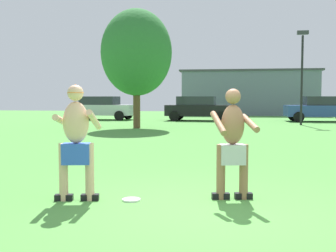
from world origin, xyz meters
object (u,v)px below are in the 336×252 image
car_black_mid_lot (199,108)px  car_blue_far_end (321,108)px  frisbee (131,200)px  car_silver_near_post (102,108)px  tree_right_field (136,53)px  player_in_gray (233,142)px  lamp_post (302,67)px  player_with_cap (76,137)px

car_black_mid_lot → car_blue_far_end: 7.71m
frisbee → car_black_mid_lot: 21.40m
car_silver_near_post → tree_right_field: tree_right_field is taller
player_in_gray → lamp_post: bearing=78.3°
player_in_gray → player_with_cap: bearing=-169.1°
player_in_gray → tree_right_field: tree_right_field is taller
tree_right_field → frisbee: bearing=-77.0°
car_blue_far_end → tree_right_field: bearing=-144.0°
frisbee → tree_right_field: (-3.26, 14.16, 3.67)m
player_in_gray → car_black_mid_lot: size_ratio=0.37×
player_in_gray → frisbee: player_in_gray is taller
player_with_cap → car_blue_far_end: (7.67, 21.65, -0.11)m
frisbee → car_blue_far_end: 22.63m
player_with_cap → car_blue_far_end: size_ratio=0.39×
lamp_post → frisbee: bearing=-105.9°
car_silver_near_post → player_in_gray: bearing=-67.3°
player_with_cap → car_black_mid_lot: bearing=90.1°
car_silver_near_post → tree_right_field: 8.99m
car_silver_near_post → car_black_mid_lot: bearing=-1.9°
player_with_cap → car_silver_near_post: bearing=107.1°
player_in_gray → car_black_mid_lot: (-2.28, 21.05, -0.03)m
player_with_cap → car_silver_near_post: 22.69m
lamp_post → tree_right_field: 9.16m
frisbee → tree_right_field: bearing=103.0°
player_with_cap → tree_right_field: bearing=99.8°
player_with_cap → lamp_post: size_ratio=0.33×
player_with_cap → car_blue_far_end: player_with_cap is taller
frisbee → car_silver_near_post: bearing=109.0°
player_in_gray → tree_right_field: bearing=108.8°
frisbee → tree_right_field: 14.99m
car_blue_far_end → tree_right_field: size_ratio=0.76×
player_with_cap → frisbee: 1.22m
player_with_cap → player_in_gray: 2.28m
frisbee → lamp_post: size_ratio=0.05×
car_silver_near_post → car_black_mid_lot: (6.63, -0.22, 0.00)m
player_in_gray → lamp_post: (3.65, 17.56, 2.33)m
car_black_mid_lot → tree_right_field: 8.13m
car_blue_far_end → car_black_mid_lot: bearing=-178.7°
player_with_cap → car_blue_far_end: 22.97m
player_with_cap → car_silver_near_post: size_ratio=0.38×
player_with_cap → car_silver_near_post: player_with_cap is taller
player_in_gray → car_blue_far_end: player_in_gray is taller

